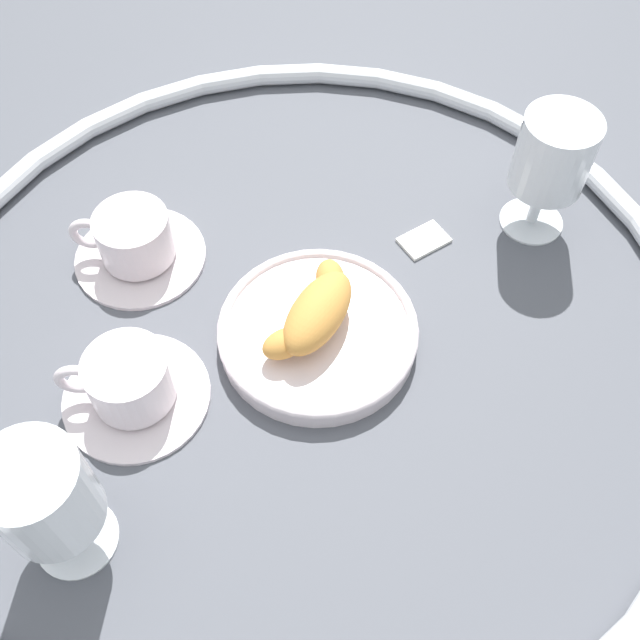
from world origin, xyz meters
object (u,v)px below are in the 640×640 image
croissant_large (317,310)px  coffee_cup_near (135,242)px  pastry_plate (320,330)px  juice_glass_right (44,498)px  sugar_packet (424,239)px  coffee_cup_far (130,384)px  juice_glass_left (552,159)px

croissant_large → coffee_cup_near: 0.21m
pastry_plate → coffee_cup_near: 0.21m
juice_glass_right → croissant_large: bearing=-8.6°
pastry_plate → sugar_packet: pastry_plate is taller
croissant_large → juice_glass_right: size_ratio=0.97×
juice_glass_right → sugar_packet: 0.45m
pastry_plate → juice_glass_right: (-0.28, 0.05, 0.08)m
coffee_cup_near → coffee_cup_far: bearing=-137.7°
coffee_cup_near → croissant_large: bearing=-81.7°
croissant_large → coffee_cup_far: 0.18m
juice_glass_left → juice_glass_right: size_ratio=1.00×
pastry_plate → croissant_large: bearing=97.5°
croissant_large → coffee_cup_far: size_ratio=1.00×
juice_glass_left → sugar_packet: juice_glass_left is taller
pastry_plate → juice_glass_right: juice_glass_right is taller
coffee_cup_far → juice_glass_right: 0.15m
coffee_cup_far → juice_glass_left: size_ratio=0.97×
coffee_cup_near → sugar_packet: 0.30m
coffee_cup_far → sugar_packet: bearing=-20.2°
coffee_cup_near → juice_glass_left: juice_glass_left is taller
pastry_plate → coffee_cup_near: bearing=98.3°
pastry_plate → coffee_cup_far: 0.18m
coffee_cup_far → sugar_packet: coffee_cup_far is taller
pastry_plate → sugar_packet: 0.16m
coffee_cup_near → sugar_packet: (0.19, -0.23, -0.02)m
coffee_cup_far → juice_glass_right: (-0.12, -0.05, 0.07)m
juice_glass_right → pastry_plate: bearing=-9.3°
croissant_large → coffee_cup_near: (-0.03, 0.21, -0.02)m
coffee_cup_near → juice_glass_right: juice_glass_right is taller
coffee_cup_far → juice_glass_right: bearing=-156.7°
croissant_large → coffee_cup_far: bearing=148.0°
pastry_plate → juice_glass_right: bearing=170.7°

